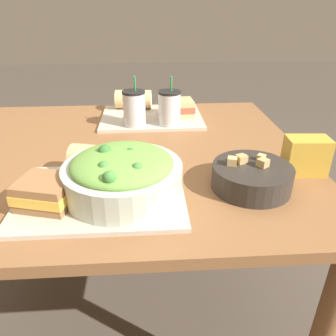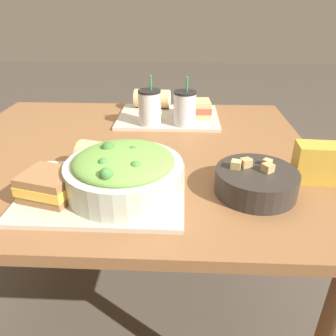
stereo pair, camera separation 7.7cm
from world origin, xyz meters
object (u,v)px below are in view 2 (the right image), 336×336
at_px(soup_bowl, 256,181).
at_px(baguette_far, 153,99).
at_px(sandwich_near, 49,185).
at_px(drink_cup_dark, 150,108).
at_px(drink_cup_red, 185,109).
at_px(sandwich_far, 194,108).
at_px(baguette_near, 107,157).
at_px(salad_bowl, 124,171).
at_px(chip_bag, 317,163).

bearing_deg(soup_bowl, baguette_far, 115.21).
height_order(sandwich_near, drink_cup_dark, drink_cup_dark).
height_order(soup_bowl, drink_cup_red, drink_cup_red).
distance_m(soup_bowl, sandwich_far, 0.58).
bearing_deg(drink_cup_red, baguette_near, -119.62).
bearing_deg(salad_bowl, sandwich_far, 72.43).
distance_m(sandwich_far, baguette_far, 0.21).
distance_m(sandwich_near, baguette_far, 0.76).
distance_m(salad_bowl, sandwich_near, 0.18).
bearing_deg(baguette_near, chip_bag, -76.06).
height_order(baguette_far, drink_cup_red, drink_cup_red).
xyz_separation_m(salad_bowl, soup_bowl, (0.33, 0.02, -0.03)).
relative_size(sandwich_near, drink_cup_red, 0.81).
bearing_deg(sandwich_near, baguette_near, 68.58).
distance_m(sandwich_far, drink_cup_red, 0.11).
bearing_deg(chip_bag, sandwich_far, 125.99).
height_order(sandwich_far, drink_cup_dark, drink_cup_dark).
bearing_deg(sandwich_near, drink_cup_red, 73.19).
xyz_separation_m(salad_bowl, chip_bag, (0.50, 0.09, -0.01)).
distance_m(salad_bowl, chip_bag, 0.51).
bearing_deg(baguette_far, baguette_near, 177.35).
bearing_deg(drink_cup_red, soup_bowl, -68.74).
relative_size(soup_bowl, sandwich_near, 1.39).
height_order(baguette_near, chip_bag, chip_bag).
relative_size(baguette_far, drink_cup_dark, 0.86).
bearing_deg(chip_bag, drink_cup_red, 135.69).
bearing_deg(salad_bowl, baguette_near, 122.25).
relative_size(soup_bowl, sandwich_far, 1.50).
height_order(salad_bowl, sandwich_near, salad_bowl).
xyz_separation_m(soup_bowl, chip_bag, (0.17, 0.07, 0.02)).
distance_m(salad_bowl, baguette_near, 0.13).
relative_size(salad_bowl, drink_cup_dark, 1.57).
xyz_separation_m(sandwich_near, chip_bag, (0.67, 0.13, 0.01)).
bearing_deg(baguette_far, soup_bowl, -150.11).
relative_size(baguette_near, drink_cup_red, 0.95).
height_order(drink_cup_red, chip_bag, drink_cup_red).
distance_m(soup_bowl, sandwich_near, 0.51).
bearing_deg(drink_cup_dark, drink_cup_red, -0.00).
bearing_deg(drink_cup_red, baguette_far, 122.91).
bearing_deg(sandwich_far, baguette_near, -121.29).
bearing_deg(soup_bowl, sandwich_near, -172.95).
bearing_deg(chip_bag, sandwich_near, -165.12).
distance_m(salad_bowl, baguette_far, 0.70).
relative_size(baguette_far, drink_cup_red, 0.87).
height_order(baguette_near, drink_cup_dark, drink_cup_dark).
height_order(baguette_near, baguette_far, same).
distance_m(salad_bowl, drink_cup_dark, 0.48).
height_order(sandwich_near, baguette_far, baguette_far).
bearing_deg(soup_bowl, salad_bowl, -176.31).
xyz_separation_m(sandwich_far, chip_bag, (0.31, -0.49, 0.01)).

